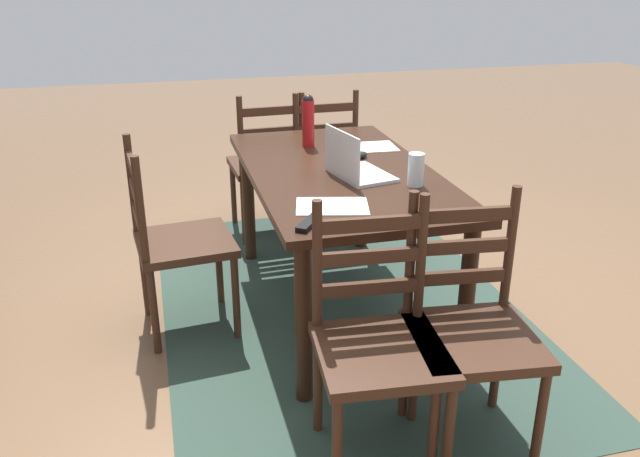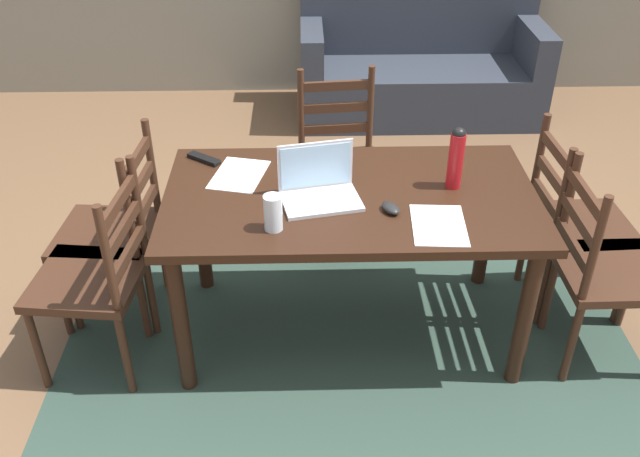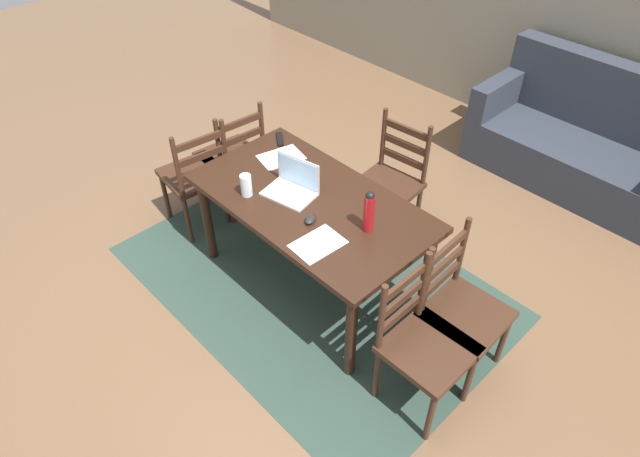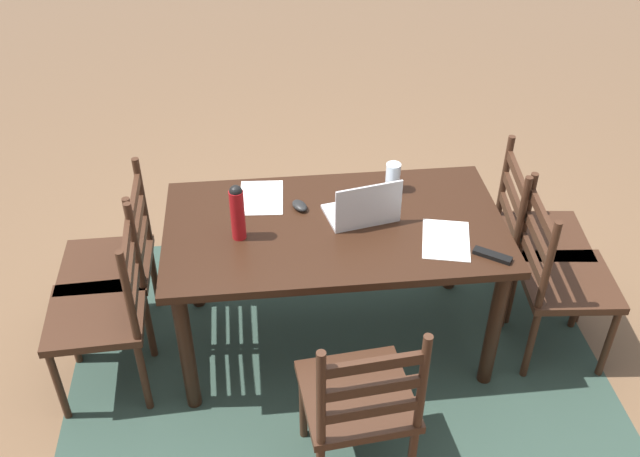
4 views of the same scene
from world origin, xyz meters
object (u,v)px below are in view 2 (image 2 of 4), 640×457
chair_right_far (576,225)px  drinking_glass (273,213)px  chair_right_near (602,270)px  laptop (319,185)px  couch (419,66)px  water_bottle (456,157)px  dining_table (350,213)px  chair_left_far (115,232)px  computer_mouse (391,208)px  tv_remote (204,159)px  chair_left_near (96,278)px  chair_far_head (339,164)px

chair_right_far → drinking_glass: (-1.40, -0.43, 0.37)m
chair_right_near → laptop: size_ratio=2.65×
couch → water_bottle: 2.58m
dining_table → chair_right_near: bearing=-9.1°
chair_right_far → chair_left_far: size_ratio=1.00×
chair_right_near → water_bottle: (-0.64, 0.23, 0.44)m
couch → computer_mouse: (-0.54, -2.70, 0.42)m
chair_left_far → tv_remote: chair_left_far is taller
chair_right_far → chair_left_far: same height
dining_table → chair_left_far: size_ratio=1.67×
chair_right_far → chair_left_near: same height
chair_left_far → chair_right_near: 2.19m
drinking_glass → computer_mouse: drinking_glass is taller
chair_left_near → drinking_glass: size_ratio=6.39×
chair_right_far → computer_mouse: chair_right_far is taller
chair_far_head → chair_right_near: same height
chair_right_near → computer_mouse: size_ratio=9.50×
tv_remote → chair_right_far: bearing=-58.8°
dining_table → tv_remote: (-0.66, 0.31, 0.11)m
chair_right_near → tv_remote: 1.83m
dining_table → water_bottle: water_bottle is taller
drinking_glass → tv_remote: drinking_glass is taller
chair_right_far → chair_right_near: size_ratio=1.00×
chair_left_far → chair_right_near: size_ratio=1.00×
tv_remote → chair_left_far: bearing=144.6°
laptop → computer_mouse: (0.29, -0.12, -0.04)m
laptop → water_bottle: size_ratio=1.29×
chair_left_near → water_bottle: (1.53, 0.23, 0.44)m
chair_far_head → water_bottle: size_ratio=3.42×
chair_right_far → chair_right_near: 0.35m
water_bottle → tv_remote: 1.14m
drinking_glass → computer_mouse: (0.47, 0.11, -0.06)m
water_bottle → drinking_glass: 0.83m
drinking_glass → computer_mouse: size_ratio=1.49×
chair_right_near → laptop: laptop is taller
couch → water_bottle: (-0.25, -2.51, 0.54)m
chair_right_far → water_bottle: water_bottle is taller
chair_right_near → laptop: bearing=172.9°
chair_right_far → tv_remote: (-1.74, 0.14, 0.30)m
laptop → water_bottle: water_bottle is taller
chair_right_near → tv_remote: bearing=164.3°
chair_left_far → laptop: size_ratio=2.65×
chair_far_head → drinking_glass: (-0.31, -1.06, 0.37)m
computer_mouse → drinking_glass: bearing=169.5°
water_bottle → chair_right_near: bearing=-19.4°
chair_right_near → couch: size_ratio=0.53×
chair_right_far → chair_far_head: same height
chair_right_far → water_bottle: 0.78m
chair_right_far → couch: size_ratio=0.53×
chair_right_far → laptop: bearing=-171.0°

